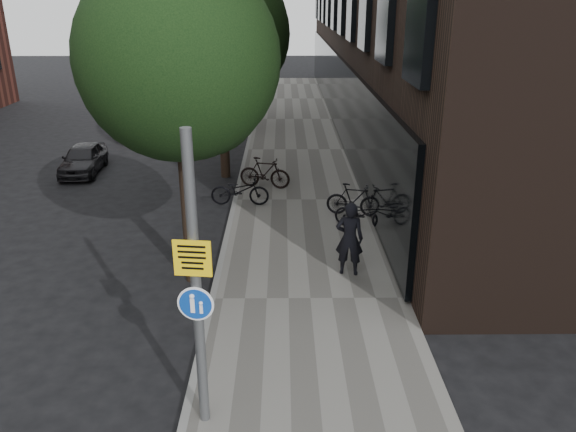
{
  "coord_description": "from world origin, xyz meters",
  "views": [
    {
      "loc": [
        -0.37,
        -7.92,
        6.58
      ],
      "look_at": [
        -0.26,
        3.7,
        2.0
      ],
      "focal_mm": 35.0,
      "sensor_mm": 36.0,
      "label": 1
    }
  ],
  "objects_px": {
    "pedestrian": "(349,239)",
    "parked_car_near": "(83,159)",
    "signpost": "(196,287)",
    "parked_bike_facade_near": "(363,213)"
  },
  "relations": [
    {
      "from": "parked_car_near",
      "to": "pedestrian",
      "type": "bearing_deg",
      "value": -46.81
    },
    {
      "from": "pedestrian",
      "to": "parked_bike_facade_near",
      "type": "xyz_separation_m",
      "value": [
        0.76,
        2.94,
        -0.49
      ]
    },
    {
      "from": "signpost",
      "to": "parked_car_near",
      "type": "xyz_separation_m",
      "value": [
        -6.6,
        14.15,
        -1.98
      ]
    },
    {
      "from": "pedestrian",
      "to": "parked_car_near",
      "type": "bearing_deg",
      "value": -33.6
    },
    {
      "from": "parked_bike_facade_near",
      "to": "pedestrian",
      "type": "bearing_deg",
      "value": -173.79
    },
    {
      "from": "signpost",
      "to": "pedestrian",
      "type": "xyz_separation_m",
      "value": [
        2.91,
        5.13,
        -1.5
      ]
    },
    {
      "from": "parked_bike_facade_near",
      "to": "parked_car_near",
      "type": "height_order",
      "value": "parked_car_near"
    },
    {
      "from": "signpost",
      "to": "parked_car_near",
      "type": "height_order",
      "value": "signpost"
    },
    {
      "from": "pedestrian",
      "to": "signpost",
      "type": "bearing_deg",
      "value": 70.37
    },
    {
      "from": "pedestrian",
      "to": "parked_car_near",
      "type": "xyz_separation_m",
      "value": [
        -9.51,
        9.01,
        -0.48
      ]
    }
  ]
}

